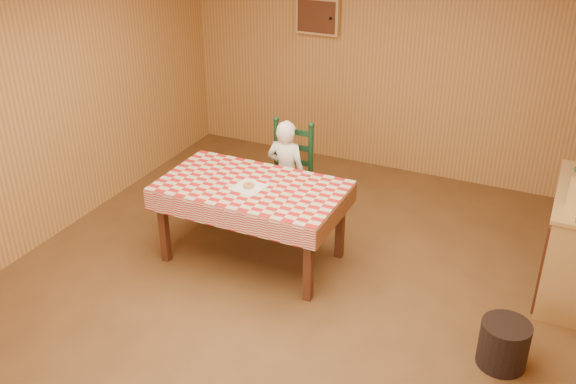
# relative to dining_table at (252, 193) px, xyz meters

# --- Properties ---
(ground) EXTENTS (6.00, 6.00, 0.00)m
(ground) POSITION_rel_dining_table_xyz_m (0.50, -0.50, -0.69)
(ground) COLOR brown
(ground) RESTS_ON ground
(cabin_walls) EXTENTS (5.10, 6.05, 2.65)m
(cabin_walls) POSITION_rel_dining_table_xyz_m (0.50, 0.03, 1.14)
(cabin_walls) COLOR #B47D41
(cabin_walls) RESTS_ON ground
(dining_table) EXTENTS (1.66, 0.96, 0.77)m
(dining_table) POSITION_rel_dining_table_xyz_m (0.00, 0.00, 0.00)
(dining_table) COLOR #4D2514
(dining_table) RESTS_ON ground
(ladder_chair) EXTENTS (0.44, 0.40, 1.08)m
(ladder_chair) POSITION_rel_dining_table_xyz_m (0.00, 0.79, -0.18)
(ladder_chair) COLOR black
(ladder_chair) RESTS_ON ground
(seated_child) EXTENTS (0.41, 0.27, 1.12)m
(seated_child) POSITION_rel_dining_table_xyz_m (0.00, 0.73, -0.13)
(seated_child) COLOR white
(seated_child) RESTS_ON ground
(napkin) EXTENTS (0.30, 0.30, 0.00)m
(napkin) POSITION_rel_dining_table_xyz_m (0.00, -0.05, 0.08)
(napkin) COLOR white
(napkin) RESTS_ON dining_table
(donut) EXTENTS (0.12, 0.12, 0.03)m
(donut) POSITION_rel_dining_table_xyz_m (0.00, -0.05, 0.10)
(donut) COLOR #D9904E
(donut) RESTS_ON napkin
(storage_bin) EXTENTS (0.42, 0.42, 0.36)m
(storage_bin) POSITION_rel_dining_table_xyz_m (2.33, -0.49, -0.51)
(storage_bin) COLOR black
(storage_bin) RESTS_ON ground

